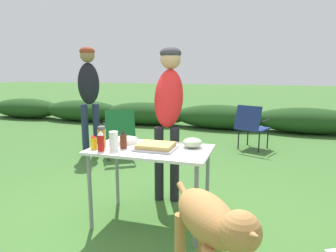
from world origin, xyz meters
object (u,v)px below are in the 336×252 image
bbq_sauce_bottle (123,140)px  standing_person_in_navy_coat (89,87)px  standing_person_in_dark_puffer (169,101)px  plate_stack (124,141)px  ketchup_bottle (101,141)px  folding_table (151,156)px  camp_chair_near_hedge (251,125)px  mustard_bottle (94,142)px  food_tray (156,147)px  paper_cup_stack (114,141)px  camp_chair_green_behind_table (119,131)px  mixing_bowl (192,143)px  dog (211,227)px  spice_jar (102,137)px

bbq_sauce_bottle → standing_person_in_navy_coat: standing_person_in_navy_coat is taller
standing_person_in_navy_coat → standing_person_in_dark_puffer: bearing=-83.0°
plate_stack → ketchup_bottle: 0.35m
ketchup_bottle → standing_person_in_navy_coat: 2.70m
folding_table → camp_chair_near_hedge: camp_chair_near_hedge is taller
mustard_bottle → standing_person_in_dark_puffer: bearing=61.9°
folding_table → mustard_bottle: (-0.49, -0.18, 0.14)m
folding_table → food_tray: 0.12m
ketchup_bottle → standing_person_in_navy_coat: bearing=123.6°
paper_cup_stack → camp_chair_near_hedge: 3.45m
food_tray → camp_chair_green_behind_table: camp_chair_green_behind_table is taller
mustard_bottle → camp_chair_green_behind_table: 2.21m
mustard_bottle → mixing_bowl: bearing=20.8°
mustard_bottle → paper_cup_stack: bearing=6.2°
food_tray → bbq_sauce_bottle: bearing=-170.8°
folding_table → ketchup_bottle: 0.47m
dog → standing_person_in_navy_coat: bearing=-85.1°
food_tray → camp_chair_near_hedge: camp_chair_near_hedge is taller
mixing_bowl → standing_person_in_dark_puffer: standing_person_in_dark_puffer is taller
standing_person_in_navy_coat → camp_chair_near_hedge: (2.69, 1.07, -0.70)m
mustard_bottle → standing_person_in_navy_coat: (-1.39, 2.19, 0.36)m
camp_chair_green_behind_table → standing_person_in_navy_coat: bearing=134.7°
standing_person_in_navy_coat → camp_chair_green_behind_table: 0.94m
folding_table → camp_chair_near_hedge: 3.20m
plate_stack → paper_cup_stack: bearing=-83.8°
food_tray → spice_jar: (-0.52, -0.06, 0.07)m
plate_stack → paper_cup_stack: paper_cup_stack is taller
mixing_bowl → camp_chair_near_hedge: 2.99m
food_tray → camp_chair_near_hedge: size_ratio=0.43×
paper_cup_stack → dog: (1.00, -0.73, -0.29)m
standing_person_in_dark_puffer → standing_person_in_navy_coat: (-1.84, 1.34, 0.06)m
folding_table → standing_person_in_dark_puffer: size_ratio=0.64×
standing_person_in_dark_puffer → mixing_bowl: bearing=-60.9°
mixing_bowl → standing_person_in_navy_coat: standing_person_in_navy_coat is taller
food_tray → mustard_bottle: mustard_bottle is taller
paper_cup_stack → standing_person_in_navy_coat: bearing=126.0°
standing_person_in_navy_coat → camp_chair_near_hedge: bearing=-25.2°
plate_stack → spice_jar: size_ratio=1.33×
spice_jar → plate_stack: bearing=56.5°
bbq_sauce_bottle → dog: (0.94, -0.81, -0.28)m
standing_person_in_navy_coat → camp_chair_green_behind_table: standing_person_in_navy_coat is taller
paper_cup_stack → camp_chair_green_behind_table: size_ratio=0.21×
dog → camp_chair_near_hedge: camp_chair_near_hedge is taller
folding_table → dog: bearing=-51.5°
bbq_sauce_bottle → ketchup_bottle: bearing=-135.5°
camp_chair_near_hedge → dog: bearing=-69.1°
dog → camp_chair_green_behind_table: 3.38m
food_tray → plate_stack: food_tray is taller
paper_cup_stack → food_tray: bearing=20.9°
spice_jar → food_tray: bearing=6.4°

